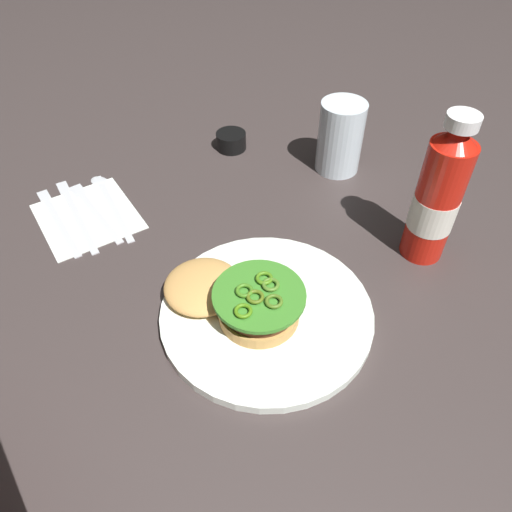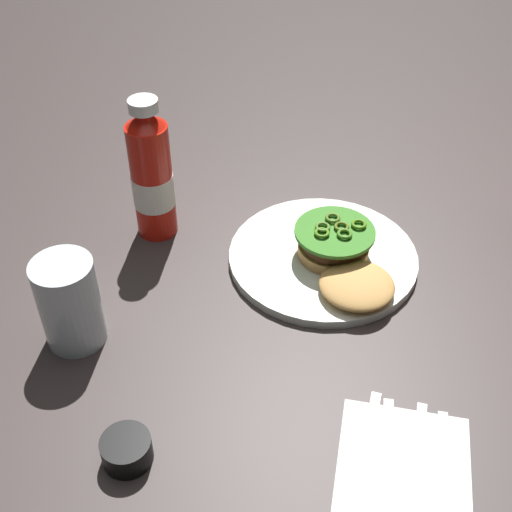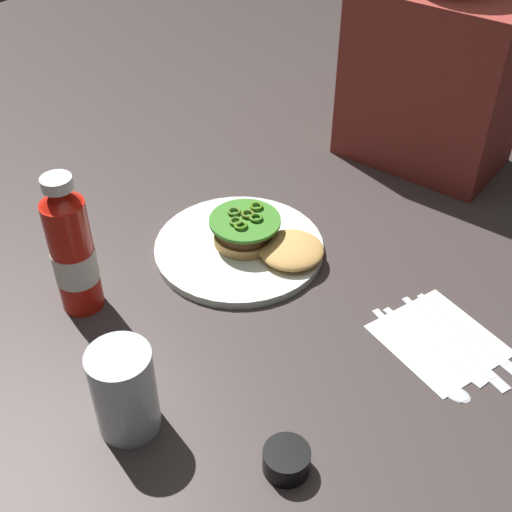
# 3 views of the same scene
# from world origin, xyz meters

# --- Properties ---
(ground_plane) EXTENTS (3.00, 3.00, 0.00)m
(ground_plane) POSITION_xyz_m (0.00, 0.00, 0.00)
(ground_plane) COLOR #39302E
(dinner_plate) EXTENTS (0.29, 0.29, 0.01)m
(dinner_plate) POSITION_xyz_m (-0.12, 0.10, 0.01)
(dinner_plate) COLOR white
(dinner_plate) RESTS_ON ground_plane
(burger_sandwich) EXTENTS (0.20, 0.13, 0.05)m
(burger_sandwich) POSITION_xyz_m (-0.09, 0.12, 0.03)
(burger_sandwich) COLOR tan
(burger_sandwich) RESTS_ON dinner_plate
(ketchup_bottle) EXTENTS (0.06, 0.06, 0.23)m
(ketchup_bottle) POSITION_xyz_m (-0.23, -0.14, 0.10)
(ketchup_bottle) COLOR red
(ketchup_bottle) RESTS_ON ground_plane
(water_glass) EXTENTS (0.08, 0.08, 0.13)m
(water_glass) POSITION_xyz_m (-0.01, -0.26, 0.07)
(water_glass) COLOR silver
(water_glass) RESTS_ON ground_plane
(condiment_cup) EXTENTS (0.06, 0.06, 0.03)m
(condiment_cup) POSITION_xyz_m (0.19, -0.19, 0.02)
(condiment_cup) COLOR black
(condiment_cup) RESTS_ON ground_plane
(napkin) EXTENTS (0.20, 0.20, 0.00)m
(napkin) POSITION_xyz_m (0.24, 0.12, 0.00)
(napkin) COLOR white
(napkin) RESTS_ON ground_plane
(spoon_utensil) EXTENTS (0.19, 0.09, 0.00)m
(spoon_utensil) POSITION_xyz_m (0.26, 0.07, 0.00)
(spoon_utensil) COLOR silver
(spoon_utensil) RESTS_ON napkin
(fork_utensil) EXTENTS (0.19, 0.07, 0.00)m
(fork_utensil) POSITION_xyz_m (0.26, 0.10, 0.00)
(fork_utensil) COLOR silver
(fork_utensil) RESTS_ON napkin
(steak_knife) EXTENTS (0.20, 0.09, 0.00)m
(steak_knife) POSITION_xyz_m (0.27, 0.12, 0.00)
(steak_knife) COLOR silver
(steak_knife) RESTS_ON napkin
(butter_knife) EXTENTS (0.19, 0.08, 0.00)m
(butter_knife) POSITION_xyz_m (0.28, 0.15, 0.00)
(butter_knife) COLOR silver
(butter_knife) RESTS_ON napkin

